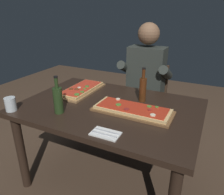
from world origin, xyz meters
TOP-DOWN VIEW (x-y plane):
  - ground_plane at (0.00, 0.00)m, footprint 6.40×6.40m
  - dining_table at (0.00, 0.00)m, footprint 1.40×0.96m
  - pizza_rectangular_front at (0.21, -0.03)m, footprint 0.60×0.25m
  - pizza_rectangular_left at (-0.37, 0.16)m, footprint 0.24×0.51m
  - wine_bottle_dark at (0.21, 0.20)m, footprint 0.06×0.06m
  - oil_bottle_amber at (-0.28, -0.28)m, footprint 0.07×0.07m
  - tumbler_near_camera at (-0.62, -0.41)m, footprint 0.08×0.08m
  - napkin_cutlery_set at (0.17, -0.39)m, footprint 0.18×0.11m
  - diner_chair at (0.05, 0.86)m, footprint 0.44×0.44m
  - seated_diner at (0.05, 0.74)m, footprint 0.53×0.41m

SIDE VIEW (x-z plane):
  - ground_plane at x=0.00m, z-range 0.00..0.00m
  - diner_chair at x=0.05m, z-range 0.05..0.92m
  - dining_table at x=0.00m, z-range 0.27..1.01m
  - seated_diner at x=0.05m, z-range 0.08..1.41m
  - napkin_cutlery_set at x=0.17m, z-range 0.74..0.75m
  - pizza_rectangular_front at x=0.21m, z-range 0.74..0.78m
  - pizza_rectangular_left at x=-0.37m, z-range 0.74..0.78m
  - tumbler_near_camera at x=-0.62m, z-range 0.73..0.84m
  - oil_bottle_amber at x=-0.28m, z-range 0.70..0.99m
  - wine_bottle_dark at x=0.21m, z-range 0.71..1.00m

